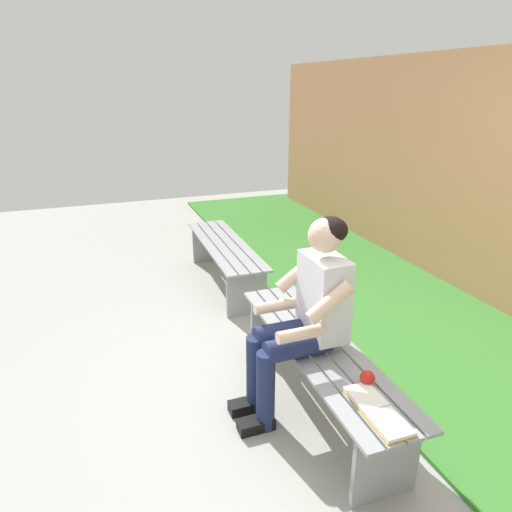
{
  "coord_description": "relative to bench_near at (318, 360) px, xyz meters",
  "views": [
    {
      "loc": [
        -2.13,
        1.2,
        1.94
      ],
      "look_at": [
        0.71,
        0.15,
        0.8
      ],
      "focal_mm": 31.92,
      "sensor_mm": 36.0,
      "label": 1
    }
  ],
  "objects": [
    {
      "name": "grass_strip",
      "position": [
        1.02,
        -1.42,
        -0.33
      ],
      "size": [
        9.0,
        2.12,
        0.03
      ],
      "primitive_type": "cube",
      "color": "#387A2D",
      "rests_on": "ground"
    },
    {
      "name": "bench_near",
      "position": [
        0.0,
        0.0,
        0.0
      ],
      "size": [
        1.74,
        0.44,
        0.45
      ],
      "rotation": [
        0.0,
        0.0,
        -0.02
      ],
      "color": "gray",
      "rests_on": "ground"
    },
    {
      "name": "book_open",
      "position": [
        -0.64,
        0.02,
        0.12
      ],
      "size": [
        0.41,
        0.16,
        0.02
      ],
      "rotation": [
        0.0,
        0.0,
        -0.02
      ],
      "color": "white",
      "rests_on": "bench_near"
    },
    {
      "name": "ground_plane",
      "position": [
        1.02,
        1.0,
        -0.36
      ],
      "size": [
        10.0,
        7.0,
        0.04
      ],
      "primitive_type": "cube",
      "color": "#9E9E99"
    },
    {
      "name": "bench_far",
      "position": [
        2.03,
        -0.0,
        -0.0
      ],
      "size": [
        1.66,
        0.44,
        0.45
      ],
      "rotation": [
        0.0,
        0.0,
        -0.02
      ],
      "color": "gray",
      "rests_on": "ground"
    },
    {
      "name": "apple",
      "position": [
        -0.44,
        -0.05,
        0.15
      ],
      "size": [
        0.08,
        0.08,
        0.08
      ],
      "primitive_type": "sphere",
      "color": "red",
      "rests_on": "bench_near"
    },
    {
      "name": "person_seated",
      "position": [
        0.01,
        0.1,
        0.35
      ],
      "size": [
        0.5,
        0.69,
        1.25
      ],
      "color": "silver",
      "rests_on": "ground"
    }
  ]
}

